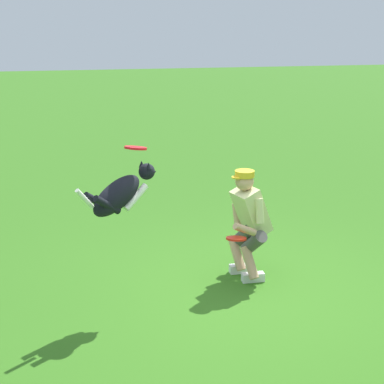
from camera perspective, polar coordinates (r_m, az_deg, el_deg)
name	(u,v)px	position (r m, az deg, el deg)	size (l,w,h in m)	color
ground_plane	(240,297)	(6.79, 4.54, -9.71)	(60.00, 60.00, 0.00)	#346F1D
person	(248,221)	(7.02, 5.27, -2.68)	(0.55, 0.67, 1.29)	silver
dog	(121,193)	(6.12, -6.69, -0.12)	(0.89, 0.62, 0.53)	black
frisbee_flying	(136,148)	(6.15, -5.29, 4.12)	(0.23, 0.23, 0.02)	red
frisbee_held	(236,238)	(6.71, 4.15, -4.35)	(0.23, 0.23, 0.02)	red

